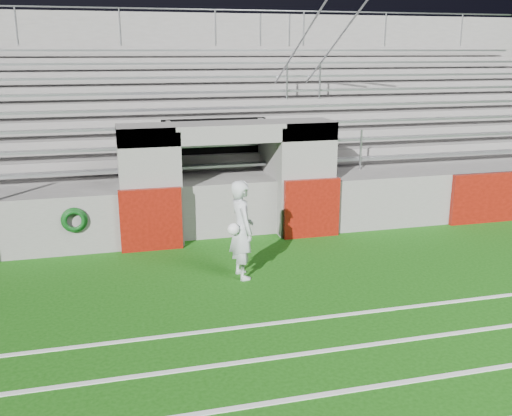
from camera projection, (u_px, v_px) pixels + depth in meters
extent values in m
plane|color=#144C0C|center=(271.00, 296.00, 9.92)|extent=(90.00, 90.00, 0.00)
cube|color=white|center=(336.00, 393.00, 7.12)|extent=(28.00, 0.09, 0.01)
cube|color=white|center=(309.00, 353.00, 8.05)|extent=(28.00, 0.09, 0.01)
cube|color=white|center=(288.00, 321.00, 8.98)|extent=(28.00, 0.09, 0.01)
cube|color=slate|center=(148.00, 185.00, 12.40)|extent=(1.20, 1.00, 2.60)
cube|color=slate|center=(304.00, 176.00, 13.27)|extent=(1.20, 1.00, 2.60)
cube|color=black|center=(215.00, 168.00, 14.44)|extent=(2.60, 0.20, 2.50)
cube|color=slate|center=(174.00, 180.00, 13.13)|extent=(0.10, 2.20, 2.50)
cube|color=slate|center=(270.00, 175.00, 13.69)|extent=(0.10, 2.20, 2.50)
cube|color=slate|center=(228.00, 132.00, 12.54)|extent=(4.80, 1.00, 0.40)
cube|color=slate|center=(201.00, 157.00, 16.47)|extent=(26.00, 8.00, 0.20)
cube|color=slate|center=(202.00, 178.00, 16.63)|extent=(26.00, 8.00, 1.05)
cube|color=#5B0E07|center=(151.00, 220.00, 12.05)|extent=(1.30, 0.15, 1.35)
cube|color=#5B0E07|center=(312.00, 208.00, 12.92)|extent=(1.30, 0.15, 1.35)
cube|color=#5B0E07|center=(491.00, 198.00, 14.06)|extent=(2.20, 0.15, 1.25)
cube|color=#93959B|center=(221.00, 165.00, 13.65)|extent=(23.00, 0.28, 0.06)
cube|color=slate|center=(214.00, 160.00, 14.45)|extent=(24.00, 0.75, 0.38)
cube|color=#93959B|center=(215.00, 145.00, 14.25)|extent=(23.00, 0.28, 0.06)
cube|color=slate|center=(209.00, 148.00, 15.10)|extent=(24.00, 0.75, 0.76)
cube|color=#93959B|center=(209.00, 126.00, 14.85)|extent=(23.00, 0.28, 0.06)
cube|color=slate|center=(204.00, 137.00, 15.75)|extent=(24.00, 0.75, 1.14)
cube|color=#93959B|center=(204.00, 108.00, 15.45)|extent=(23.00, 0.28, 0.06)
cube|color=slate|center=(200.00, 127.00, 16.40)|extent=(24.00, 0.75, 1.52)
cube|color=#93959B|center=(199.00, 92.00, 16.05)|extent=(23.00, 0.28, 0.06)
cube|color=slate|center=(196.00, 117.00, 17.05)|extent=(24.00, 0.75, 1.90)
cube|color=#93959B|center=(195.00, 77.00, 16.65)|extent=(23.00, 0.28, 0.06)
cube|color=slate|center=(192.00, 108.00, 17.70)|extent=(24.00, 0.75, 2.28)
cube|color=#93959B|center=(191.00, 63.00, 17.24)|extent=(23.00, 0.28, 0.06)
cube|color=slate|center=(188.00, 100.00, 18.35)|extent=(24.00, 0.75, 2.66)
cube|color=#93959B|center=(187.00, 50.00, 17.84)|extent=(23.00, 0.28, 0.06)
cube|color=slate|center=(185.00, 97.00, 18.96)|extent=(26.00, 0.60, 5.29)
cylinder|color=#A5A8AD|center=(323.00, 151.00, 13.92)|extent=(0.05, 0.05, 1.00)
cylinder|color=#A5A8AD|center=(287.00, 82.00, 16.32)|extent=(0.05, 0.05, 1.00)
cylinder|color=#A5A8AD|center=(260.00, 30.00, 18.71)|extent=(0.05, 0.05, 1.00)
cylinder|color=#A5A8AD|center=(287.00, 64.00, 16.18)|extent=(0.05, 6.02, 3.08)
cylinder|color=#A5A8AD|center=(361.00, 150.00, 14.16)|extent=(0.05, 0.05, 1.00)
cylinder|color=#A5A8AD|center=(320.00, 81.00, 16.56)|extent=(0.05, 0.05, 1.00)
cylinder|color=#A5A8AD|center=(289.00, 30.00, 18.95)|extent=(0.05, 0.05, 1.00)
cylinder|color=#A5A8AD|center=(320.00, 63.00, 16.42)|extent=(0.05, 6.02, 3.08)
cylinder|color=#A5A8AD|center=(16.00, 26.00, 16.89)|extent=(0.05, 0.05, 1.10)
cylinder|color=#A5A8AD|center=(120.00, 27.00, 17.61)|extent=(0.05, 0.05, 1.10)
cylinder|color=#A5A8AD|center=(215.00, 28.00, 18.34)|extent=(0.05, 0.05, 1.10)
cylinder|color=#A5A8AD|center=(304.00, 28.00, 19.06)|extent=(0.05, 0.05, 1.10)
cylinder|color=#A5A8AD|center=(385.00, 29.00, 19.78)|extent=(0.05, 0.05, 1.10)
cylinder|color=#A5A8AD|center=(461.00, 30.00, 20.50)|extent=(0.05, 0.05, 1.10)
cylinder|color=#A5A8AD|center=(184.00, 9.00, 17.95)|extent=(24.00, 0.05, 0.05)
imported|color=silver|center=(242.00, 230.00, 10.54)|extent=(0.52, 0.73, 1.87)
sphere|color=white|center=(233.00, 229.00, 10.34)|extent=(0.22, 0.22, 0.22)
torus|color=#0C3D11|center=(74.00, 220.00, 11.65)|extent=(0.54, 0.10, 0.54)
torus|color=#0C4013|center=(74.00, 221.00, 11.61)|extent=(0.46, 0.09, 0.46)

